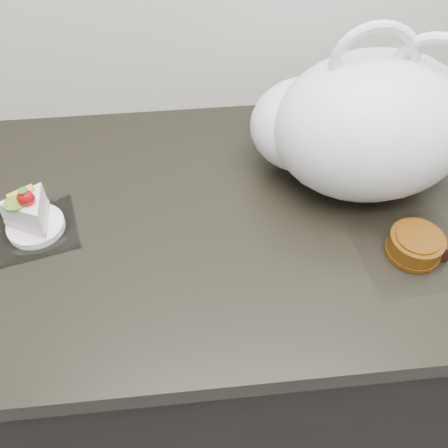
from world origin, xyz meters
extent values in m
cube|color=black|center=(0.00, 1.69, 0.43)|extent=(2.00, 0.60, 0.86)
cube|color=black|center=(0.00, 1.69, 0.88)|extent=(2.04, 0.64, 0.04)
cube|color=white|center=(-0.42, 1.68, 0.90)|extent=(0.16, 0.16, 0.00)
cylinder|color=white|center=(-0.42, 1.68, 0.91)|extent=(0.10, 0.10, 0.01)
ellipsoid|color=#B40C0E|center=(-0.41, 1.67, 0.98)|extent=(0.03, 0.02, 0.03)
cone|color=#2D7223|center=(-0.41, 1.67, 1.00)|extent=(0.02, 0.02, 0.01)
cylinder|color=olive|center=(-0.43, 1.67, 0.98)|extent=(0.03, 0.03, 0.00)
cube|color=orange|center=(-0.43, 1.70, 0.97)|extent=(0.05, 0.04, 0.00)
cube|color=white|center=(0.20, 1.57, 0.90)|extent=(0.19, 0.18, 0.00)
cylinder|color=#5C320B|center=(0.20, 1.57, 0.92)|extent=(0.11, 0.11, 0.04)
cylinder|color=#5C320B|center=(0.20, 1.57, 0.91)|extent=(0.11, 0.11, 0.01)
cylinder|color=#5C320B|center=(0.20, 1.57, 0.94)|extent=(0.09, 0.09, 0.00)
cube|color=black|center=(0.24, 1.55, 0.92)|extent=(0.03, 0.03, 0.03)
ellipsoid|color=white|center=(0.16, 1.74, 1.03)|extent=(0.40, 0.34, 0.25)
ellipsoid|color=white|center=(0.06, 1.79, 1.00)|extent=(0.24, 0.22, 0.16)
torus|color=white|center=(0.14, 1.75, 1.14)|extent=(0.14, 0.03, 0.14)
torus|color=white|center=(0.22, 1.73, 1.14)|extent=(0.12, 0.07, 0.13)
camera|label=1|loc=(-0.16, 1.09, 1.55)|focal=40.00mm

